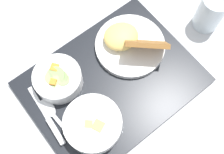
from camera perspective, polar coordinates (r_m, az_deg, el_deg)
ground_plane at (r=0.73m, az=0.00°, el=-1.22°), size 4.00×4.00×0.00m
serving_tray at (r=0.73m, az=0.00°, el=-1.04°), size 0.45×0.35×0.01m
bowl_salad at (r=0.71m, az=-10.97°, el=-0.32°), size 0.12×0.12×0.05m
bowl_soup at (r=0.66m, az=-3.93°, el=-9.51°), size 0.14×0.14×0.05m
plate_main at (r=0.75m, az=3.60°, el=6.97°), size 0.19×0.19×0.10m
knife at (r=0.70m, az=-12.09°, el=-9.51°), size 0.01×0.17×0.01m
spoon at (r=0.70m, az=-11.41°, el=-8.10°), size 0.04×0.17×0.01m
glass_water at (r=0.82m, az=19.35°, el=11.97°), size 0.07×0.07×0.11m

